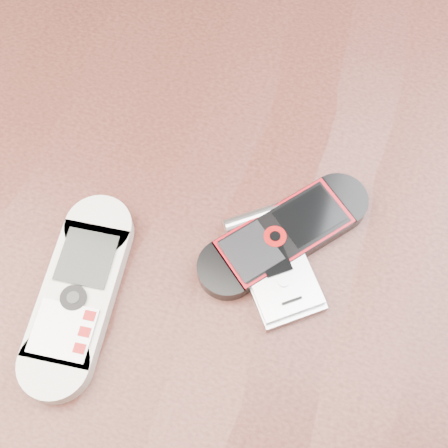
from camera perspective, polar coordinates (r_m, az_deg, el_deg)
ground at (r=1.22m, az=-0.23°, el=-14.89°), size 4.00×4.00×0.00m
table at (r=0.59m, az=-0.46°, el=-4.49°), size 1.20×0.80×0.75m
nokia_white at (r=0.48m, az=-13.17°, el=-6.23°), size 0.07×0.16×0.02m
nokia_black_red at (r=0.49m, az=5.52°, el=-0.96°), size 0.13×0.15×0.02m
motorola_razr at (r=0.48m, az=4.77°, el=-3.99°), size 0.10×0.11×0.01m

